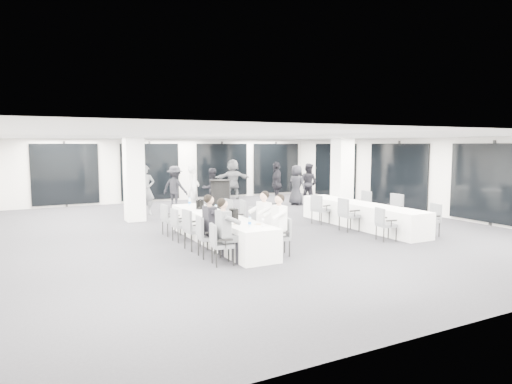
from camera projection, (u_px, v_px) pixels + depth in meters
room at (260, 180)px, 15.13m from camera, size 14.04×16.04×2.84m
column_left at (134, 179)px, 15.25m from camera, size 0.60×0.60×2.80m
column_right at (342, 177)px, 16.57m from camera, size 0.60×0.60×2.80m
banquet_table_main at (218, 229)px, 11.84m from camera, size 0.90×5.00×0.75m
banquet_table_side at (360, 215)px, 14.21m from camera, size 0.90×5.00×0.75m
cocktail_table at (220, 195)px, 17.83m from camera, size 0.86×0.86×1.19m
chair_main_left_near at (219, 242)px, 9.70m from camera, size 0.51×0.55×0.89m
chair_main_left_second at (206, 234)px, 10.37m from camera, size 0.51×0.56×0.94m
chair_main_left_mid at (192, 227)px, 11.11m from camera, size 0.53×0.59×0.99m
chair_main_left_fourth at (179, 223)px, 12.06m from camera, size 0.48×0.52×0.88m
chair_main_left_far at (169, 218)px, 12.87m from camera, size 0.49×0.53×0.89m
chair_main_right_near at (283, 234)px, 10.57m from camera, size 0.53×0.56×0.87m
chair_main_right_second at (268, 228)px, 11.21m from camera, size 0.51×0.55×0.92m
chair_main_right_mid at (250, 222)px, 12.05m from camera, size 0.51×0.56×0.91m
chair_main_right_fourth at (238, 216)px, 12.71m from camera, size 0.61×0.64×1.02m
chair_main_right_far at (225, 213)px, 13.50m from camera, size 0.51×0.56×0.95m
chair_side_left_near at (384, 222)px, 12.14m from camera, size 0.53×0.56×0.89m
chair_side_left_mid at (347, 213)px, 13.47m from camera, size 0.52×0.57×0.98m
chair_side_left_far at (319, 208)px, 14.72m from camera, size 0.58×0.60×0.94m
chair_side_right_near at (432, 218)px, 12.79m from camera, size 0.54×0.57×0.92m
chair_side_right_mid at (393, 208)px, 14.10m from camera, size 0.54×0.60×1.04m
chair_side_right_far at (363, 204)px, 15.33m from camera, size 0.54×0.60×1.01m
seated_guest_a at (226, 227)px, 9.73m from camera, size 0.50×0.38×1.44m
seated_guest_b at (212, 222)px, 10.41m from camera, size 0.50×0.38×1.44m
seated_guest_c at (277, 221)px, 10.48m from camera, size 0.50×0.38×1.44m
seated_guest_d at (262, 217)px, 11.11m from camera, size 0.50×0.38×1.44m
standing_guest_a at (194, 185)px, 17.55m from camera, size 0.92×0.94×2.00m
standing_guest_b at (212, 186)px, 18.18m from camera, size 0.92×0.60×1.84m
standing_guest_c at (175, 184)px, 18.35m from camera, size 1.28×1.37×1.93m
standing_guest_d at (277, 181)px, 18.73m from camera, size 1.29×1.41×2.11m
standing_guest_e at (297, 182)px, 19.31m from camera, size 0.86×1.07×1.92m
standing_guest_f at (233, 177)px, 21.36m from camera, size 2.02×0.96×2.12m
standing_guest_g at (145, 187)px, 16.59m from camera, size 0.81×0.68×2.07m
standing_guest_h at (308, 180)px, 20.05m from camera, size 0.95×1.11×1.97m
ice_bucket_near at (234, 214)px, 11.05m from camera, size 0.24×0.24×0.27m
ice_bucket_far at (200, 204)px, 12.85m from camera, size 0.23×0.23×0.26m
water_bottle_a at (250, 222)px, 10.07m from camera, size 0.07×0.07×0.22m
water_bottle_b at (216, 209)px, 12.10m from camera, size 0.07×0.07×0.21m
water_bottle_c at (190, 202)px, 13.55m from camera, size 0.07×0.07×0.23m
plate_a at (236, 224)px, 10.38m from camera, size 0.19×0.19×0.03m
plate_b at (259, 224)px, 10.35m from camera, size 0.20×0.20×0.03m
plate_c at (225, 217)px, 11.32m from camera, size 0.18×0.18×0.03m
wine_glass at (263, 220)px, 10.05m from camera, size 0.08×0.08×0.20m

